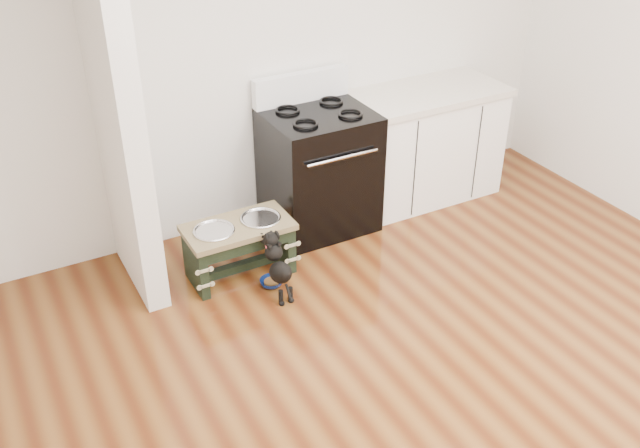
% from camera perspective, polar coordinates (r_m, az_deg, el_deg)
% --- Properties ---
extents(ground, '(5.00, 5.00, 0.00)m').
position_cam_1_polar(ground, '(4.08, 11.73, -14.83)').
color(ground, '#4E220D').
rests_on(ground, ground).
extents(room_shell, '(5.00, 5.00, 5.00)m').
position_cam_1_polar(room_shell, '(3.14, 14.89, 6.20)').
color(room_shell, silver).
rests_on(room_shell, ground).
extents(partition_wall, '(0.15, 0.80, 2.70)m').
position_cam_1_polar(partition_wall, '(4.49, -16.19, 9.97)').
color(partition_wall, silver).
rests_on(partition_wall, ground).
extents(oven_range, '(0.76, 0.69, 1.14)m').
position_cam_1_polar(oven_range, '(5.35, -0.11, 4.46)').
color(oven_range, black).
rests_on(oven_range, ground).
extents(cabinet_run, '(1.24, 0.64, 0.91)m').
position_cam_1_polar(cabinet_run, '(5.85, 8.32, 6.34)').
color(cabinet_run, white).
rests_on(cabinet_run, ground).
extents(dog_feeder, '(0.73, 0.39, 0.42)m').
position_cam_1_polar(dog_feeder, '(4.88, -6.49, -1.25)').
color(dog_feeder, black).
rests_on(dog_feeder, ground).
extents(puppy, '(0.13, 0.37, 0.44)m').
position_cam_1_polar(puppy, '(4.68, -3.40, -3.22)').
color(puppy, black).
rests_on(puppy, ground).
extents(floor_bowl, '(0.17, 0.17, 0.05)m').
position_cam_1_polar(floor_bowl, '(4.89, -3.91, -4.69)').
color(floor_bowl, navy).
rests_on(floor_bowl, ground).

